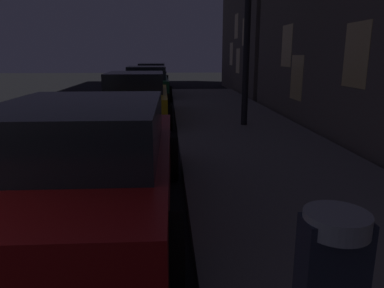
{
  "coord_description": "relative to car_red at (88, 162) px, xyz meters",
  "views": [
    {
      "loc": [
        3.78,
        -1.48,
        1.91
      ],
      "look_at": [
        3.95,
        1.15,
        1.26
      ],
      "focal_mm": 33.9,
      "sensor_mm": 36.0,
      "label": 1
    }
  ],
  "objects": [
    {
      "name": "car_red",
      "position": [
        0.0,
        0.0,
        0.0
      ],
      "size": [
        2.16,
        4.51,
        1.43
      ],
      "color": "maroon",
      "rests_on": "ground"
    },
    {
      "name": "car_yellow_cab",
      "position": [
        0.0,
        6.7,
        -0.01
      ],
      "size": [
        2.08,
        4.62,
        1.43
      ],
      "color": "gold",
      "rests_on": "ground"
    },
    {
      "name": "car_green",
      "position": [
        0.0,
        12.55,
        0.0
      ],
      "size": [
        2.22,
        4.16,
        1.43
      ],
      "color": "#19592D",
      "rests_on": "ground"
    },
    {
      "name": "car_black",
      "position": [
        0.0,
        18.52,
        0.0
      ],
      "size": [
        1.99,
        4.3,
        1.43
      ],
      "color": "black",
      "rests_on": "ground"
    },
    {
      "name": "building_far",
      "position": [
        8.47,
        15.17,
        3.32
      ],
      "size": [
        8.06,
        8.88,
        8.08
      ],
      "color": "#6B6056",
      "rests_on": "ground"
    }
  ]
}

